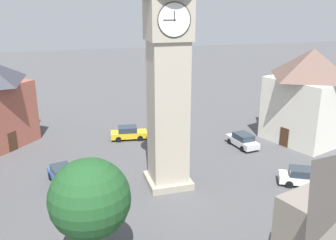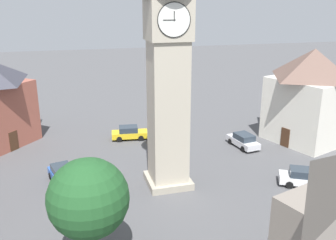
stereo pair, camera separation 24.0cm
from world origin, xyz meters
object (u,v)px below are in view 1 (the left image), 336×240
car_silver_kerb (129,133)px  tree (90,199)px  car_red_corner (63,175)px  car_blue_kerb (242,140)px  car_white_side (303,177)px  building_hall_far (309,95)px  clock_tower (168,31)px  pedestrian (105,172)px

car_silver_kerb → tree: size_ratio=0.63×
tree → car_silver_kerb: bearing=-105.6°
car_silver_kerb → car_red_corner: bearing=51.0°
car_blue_kerb → car_silver_kerb: size_ratio=1.01×
car_white_side → building_hall_far: size_ratio=0.43×
car_red_corner → car_silver_kerb: bearing=-129.0°
car_white_side → tree: (18.27, 5.48, 3.74)m
car_white_side → clock_tower: bearing=-17.2°
car_blue_kerb → tree: (17.31, 14.98, 3.74)m
pedestrian → clock_tower: bearing=162.7°
clock_tower → car_red_corner: (8.81, -2.59, -12.21)m
pedestrian → tree: (1.94, 10.56, 3.49)m
tree → building_hall_far: (-25.15, -15.05, 0.81)m
clock_tower → tree: 14.23m
car_blue_kerb → tree: size_ratio=0.63×
clock_tower → car_blue_kerb: (-10.17, -6.05, -12.21)m
clock_tower → car_silver_kerb: 17.02m
building_hall_far → car_white_side: bearing=54.3°
car_silver_kerb → building_hall_far: (-19.38, 5.67, 4.55)m
car_silver_kerb → car_white_side: (-12.50, 15.24, 0.00)m
car_silver_kerb → tree: bearing=74.4°
clock_tower → tree: bearing=51.4°
car_silver_kerb → car_red_corner: (7.44, 9.20, 0.00)m
clock_tower → car_silver_kerb: bearing=-83.4°
car_blue_kerb → tree: tree is taller
tree → building_hall_far: building_hall_far is taller
car_red_corner → car_white_side: (-19.95, 6.04, 0.00)m
car_silver_kerb → car_white_side: same height
car_red_corner → tree: size_ratio=0.65×
clock_tower → building_hall_far: size_ratio=2.13×
clock_tower → building_hall_far: 20.51m
tree → car_red_corner: bearing=-81.7°
clock_tower → car_red_corner: 15.28m
pedestrian → tree: tree is taller
car_white_side → pedestrian: bearing=-17.3°
car_white_side → building_hall_far: bearing=-125.7°
car_silver_kerb → building_hall_far: building_hall_far is taller
pedestrian → building_hall_far: bearing=-169.0°
car_blue_kerb → building_hall_far: (-7.84, -0.07, 4.55)m
car_white_side → car_silver_kerb: bearing=-50.6°
clock_tower → car_silver_kerb: clock_tower is taller
tree → clock_tower: bearing=-128.6°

